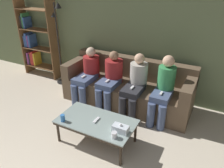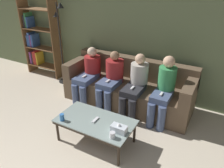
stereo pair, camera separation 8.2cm
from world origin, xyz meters
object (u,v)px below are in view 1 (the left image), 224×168
(cup_near_left, at_px, (114,135))
(seated_person_left_end, at_px, (88,73))
(bookshelf, at_px, (36,42))
(seated_person_mid_right, at_px, (136,83))
(couch, at_px, (128,88))
(seated_person_right_end, at_px, (164,88))
(seated_person_mid_left, at_px, (111,78))
(coffee_table, at_px, (96,123))
(game_remote, at_px, (96,120))
(standing_lamp, at_px, (58,36))
(cup_near_right, at_px, (63,118))
(tissue_box, at_px, (120,129))

(cup_near_left, height_order, seated_person_left_end, seated_person_left_end)
(bookshelf, bearing_deg, seated_person_mid_right, -10.30)
(couch, xyz_separation_m, seated_person_right_end, (0.75, -0.22, 0.29))
(seated_person_mid_left, bearing_deg, coffee_table, -73.84)
(couch, distance_m, coffee_table, 1.28)
(couch, relative_size, cup_near_left, 28.72)
(game_remote, relative_size, seated_person_mid_right, 0.14)
(coffee_table, bearing_deg, standing_lamp, 141.53)
(seated_person_left_end, bearing_deg, seated_person_mid_left, 2.82)
(couch, relative_size, cup_near_right, 22.80)
(seated_person_right_end, bearing_deg, cup_near_right, -131.17)
(cup_near_left, xyz_separation_m, cup_near_right, (-0.83, -0.02, 0.01))
(couch, distance_m, cup_near_right, 1.56)
(couch, xyz_separation_m, coffee_table, (0.06, -1.28, 0.03))
(seated_person_mid_left, xyz_separation_m, seated_person_mid_right, (0.50, -0.02, 0.01))
(coffee_table, height_order, seated_person_mid_left, seated_person_mid_left)
(cup_near_right, relative_size, tissue_box, 0.49)
(couch, height_order, seated_person_right_end, seated_person_right_end)
(cup_near_right, bearing_deg, tissue_box, 11.10)
(tissue_box, height_order, seated_person_left_end, seated_person_left_end)
(cup_near_left, distance_m, tissue_box, 0.15)
(seated_person_right_end, bearing_deg, coffee_table, -123.39)
(couch, bearing_deg, coffee_table, -87.50)
(couch, height_order, cup_near_left, couch)
(tissue_box, bearing_deg, cup_near_right, -168.90)
(seated_person_mid_left, distance_m, seated_person_mid_right, 0.50)
(bookshelf, relative_size, standing_lamp, 1.01)
(cup_near_right, xyz_separation_m, tissue_box, (0.85, 0.17, -0.00))
(standing_lamp, distance_m, seated_person_mid_right, 2.08)
(tissue_box, distance_m, seated_person_left_end, 1.65)
(bookshelf, xyz_separation_m, seated_person_mid_left, (2.34, -0.50, -0.26))
(seated_person_right_end, bearing_deg, tissue_box, -103.65)
(couch, xyz_separation_m, standing_lamp, (-1.72, 0.14, 0.80))
(cup_near_left, height_order, seated_person_mid_right, seated_person_mid_right)
(cup_near_right, distance_m, seated_person_right_end, 1.72)
(bookshelf, bearing_deg, cup_near_left, -30.07)
(seated_person_mid_right, bearing_deg, couch, 136.31)
(coffee_table, relative_size, seated_person_mid_left, 1.08)
(coffee_table, distance_m, cup_near_left, 0.46)
(couch, height_order, bookshelf, bookshelf)
(tissue_box, relative_size, seated_person_mid_right, 0.20)
(tissue_box, relative_size, seated_person_left_end, 0.21)
(seated_person_mid_left, height_order, seated_person_mid_right, seated_person_mid_right)
(game_remote, distance_m, standing_lamp, 2.38)
(tissue_box, height_order, standing_lamp, standing_lamp)
(coffee_table, xyz_separation_m, seated_person_mid_left, (-0.31, 1.06, 0.23))
(tissue_box, xyz_separation_m, standing_lamp, (-2.20, 1.48, 0.68))
(bookshelf, bearing_deg, seated_person_left_end, -15.87)
(coffee_table, xyz_separation_m, standing_lamp, (-1.78, 1.41, 0.77))
(cup_near_left, bearing_deg, standing_lamp, 143.34)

